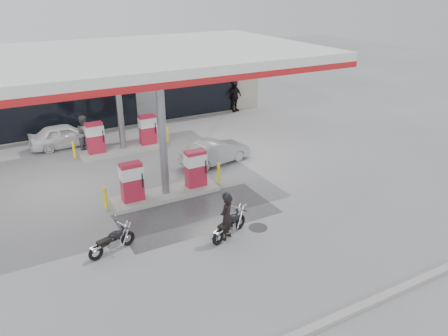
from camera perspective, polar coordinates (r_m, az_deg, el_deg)
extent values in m
plane|color=gray|center=(16.87, -5.03, -6.38)|extent=(90.00, 90.00, 0.00)
cube|color=#4C4C4F|center=(17.04, -3.49, -5.99)|extent=(6.00, 3.00, 0.00)
cylinder|color=#38383A|center=(16.17, 4.46, -7.77)|extent=(0.70, 0.70, 0.01)
cube|color=gray|center=(11.97, 9.77, -20.72)|extent=(28.00, 0.25, 0.15)
cube|color=beige|center=(30.71, -17.68, 10.34)|extent=(22.00, 8.00, 4.00)
cube|color=black|center=(27.01, -15.68, 7.58)|extent=(18.00, 0.10, 2.60)
cube|color=red|center=(26.48, -16.14, 11.91)|extent=(22.00, 0.25, 1.00)
cube|color=navy|center=(28.78, -2.14, 13.64)|extent=(3.50, 0.12, 0.80)
cube|color=gray|center=(27.84, -9.57, 7.94)|extent=(1.80, 0.14, 2.20)
cube|color=silver|center=(19.60, -11.76, 13.95)|extent=(16.00, 10.00, 0.60)
cube|color=red|center=(15.06, -5.80, 10.88)|extent=(16.00, 0.12, 0.24)
cube|color=red|center=(24.35, -15.44, 14.94)|extent=(16.00, 0.12, 0.24)
cylinder|color=gray|center=(17.49, -8.01, 3.92)|extent=(0.32, 0.32, 5.00)
cylinder|color=gray|center=(22.98, -13.54, 8.20)|extent=(0.32, 0.32, 5.00)
cube|color=#9E9E99|center=(18.47, -7.59, -3.41)|extent=(4.50, 1.30, 0.18)
cube|color=#A31B32|center=(17.69, -11.95, -1.78)|extent=(0.85, 0.48, 1.60)
cube|color=#A31B32|center=(18.58, -3.72, -0.05)|extent=(0.85, 0.48, 1.60)
cube|color=silver|center=(17.53, -12.05, -0.59)|extent=(0.88, 0.52, 0.50)
cube|color=silver|center=(18.42, -3.76, 1.10)|extent=(0.88, 0.52, 0.50)
cylinder|color=yellow|center=(17.65, -15.23, -3.78)|extent=(0.14, 0.14, 0.90)
cylinder|color=yellow|center=(19.20, -0.72, -0.62)|extent=(0.14, 0.14, 0.90)
cube|color=#9E9E99|center=(23.73, -12.98, 2.37)|extent=(4.50, 1.30, 0.18)
cube|color=#A31B32|center=(23.13, -16.49, 3.80)|extent=(0.85, 0.48, 1.60)
cube|color=#A31B32|center=(23.81, -9.94, 4.98)|extent=(0.85, 0.48, 1.60)
cube|color=silver|center=(23.01, -16.60, 4.74)|extent=(0.88, 0.52, 0.50)
cube|color=silver|center=(23.69, -10.01, 5.90)|extent=(0.88, 0.52, 0.50)
cylinder|color=yellow|center=(23.09, -19.00, 2.28)|extent=(0.14, 0.14, 0.90)
cylinder|color=yellow|center=(24.30, -7.43, 4.42)|extent=(0.14, 0.14, 0.90)
torus|color=black|center=(15.94, 2.08, -7.04)|extent=(0.57, 0.35, 0.56)
torus|color=black|center=(15.04, -0.78, -9.04)|extent=(0.57, 0.35, 0.56)
cube|color=gray|center=(15.47, 0.78, -7.72)|extent=(0.44, 0.36, 0.28)
cube|color=black|center=(15.32, 0.47, -7.64)|extent=(0.81, 0.43, 0.08)
ellipsoid|color=black|center=(15.42, 1.09, -6.54)|extent=(0.60, 0.49, 0.26)
cube|color=black|center=(15.12, 0.04, -7.44)|extent=(0.56, 0.42, 0.09)
cylinder|color=silver|center=(15.48, 1.71, -5.22)|extent=(0.33, 0.66, 0.03)
sphere|color=silver|center=(15.62, 1.95, -5.43)|extent=(0.17, 0.17, 0.17)
cylinder|color=silver|center=(15.27, -0.68, -8.60)|extent=(0.80, 0.42, 0.08)
imported|color=black|center=(15.09, 0.34, -6.44)|extent=(0.74, 0.67, 1.69)
torus|color=black|center=(15.37, -12.44, -8.97)|extent=(0.54, 0.27, 0.53)
torus|color=black|center=(14.87, -16.38, -10.61)|extent=(0.54, 0.27, 0.53)
cube|color=gray|center=(15.09, -14.28, -9.51)|extent=(0.40, 0.30, 0.27)
cube|color=black|center=(14.99, -14.75, -9.40)|extent=(0.79, 0.31, 0.07)
ellipsoid|color=black|center=(15.00, -13.96, -8.42)|extent=(0.56, 0.41, 0.25)
cube|color=black|center=(14.84, -15.39, -9.18)|extent=(0.53, 0.34, 0.09)
cylinder|color=silver|center=(14.97, -13.20, -7.20)|extent=(0.22, 0.65, 0.03)
sphere|color=silver|center=(15.07, -12.83, -7.41)|extent=(0.16, 0.16, 0.16)
cylinder|color=silver|center=(15.05, -15.94, -10.19)|extent=(0.78, 0.30, 0.07)
imported|color=white|center=(25.12, -20.06, 4.02)|extent=(3.77, 1.63, 1.27)
imported|color=#5D5D62|center=(24.01, -17.73, 4.34)|extent=(1.06, 1.16, 1.95)
imported|color=#9CA0A4|center=(21.41, -1.14, 2.12)|extent=(3.77, 1.89, 1.19)
imported|color=black|center=(30.18, 1.41, 9.30)|extent=(1.29, 0.81, 2.05)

